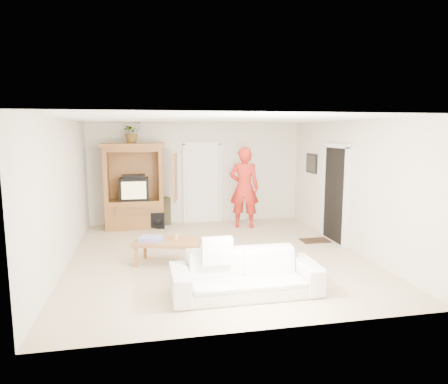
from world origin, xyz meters
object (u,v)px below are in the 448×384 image
at_px(man, 244,188).
at_px(sofa, 245,273).
at_px(coffee_table, 167,243).
at_px(armoire, 135,192).

height_order(man, sofa, man).
bearing_deg(coffee_table, armoire, 120.82).
bearing_deg(armoire, sofa, -70.07).
relative_size(man, coffee_table, 1.52).
bearing_deg(coffee_table, sofa, -38.20).
distance_m(armoire, man, 2.71).
height_order(armoire, coffee_table, armoire).
relative_size(armoire, man, 1.05).
xyz_separation_m(armoire, sofa, (1.65, -4.57, -0.59)).
bearing_deg(man, coffee_table, 67.53).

